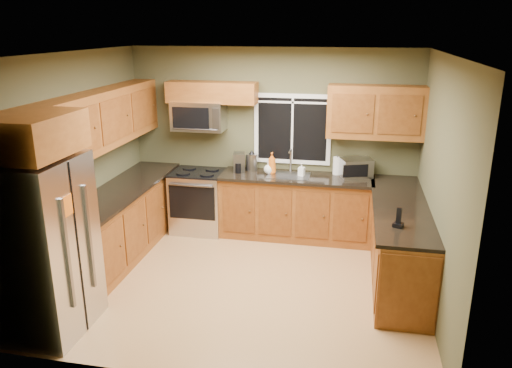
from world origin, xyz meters
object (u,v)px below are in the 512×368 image
(microwave, at_px, (199,116))
(soap_bottle_b, at_px, (302,170))
(soap_bottle_a, at_px, (272,163))
(toaster_oven, at_px, (356,168))
(cordless_phone, at_px, (398,221))
(refrigerator, at_px, (45,247))
(soap_bottle_c, at_px, (269,167))
(coffee_maker, at_px, (239,163))
(kettle, at_px, (252,161))
(paper_towel_roll, at_px, (337,166))
(range, at_px, (199,201))

(microwave, relative_size, soap_bottle_b, 4.09)
(microwave, height_order, soap_bottle_a, microwave)
(toaster_oven, height_order, cordless_phone, toaster_oven)
(refrigerator, bearing_deg, soap_bottle_c, 58.43)
(coffee_maker, bearing_deg, soap_bottle_a, -0.07)
(soap_bottle_b, bearing_deg, coffee_maker, 177.37)
(kettle, relative_size, soap_bottle_a, 0.98)
(coffee_maker, distance_m, soap_bottle_c, 0.44)
(kettle, distance_m, cordless_phone, 2.69)
(soap_bottle_a, relative_size, soap_bottle_c, 1.74)
(kettle, relative_size, soap_bottle_c, 1.70)
(soap_bottle_a, bearing_deg, refrigerator, -122.14)
(coffee_maker, relative_size, paper_towel_roll, 0.97)
(soap_bottle_b, xyz_separation_m, soap_bottle_c, (-0.48, 0.03, -0.00))
(coffee_maker, bearing_deg, toaster_oven, 2.19)
(coffee_maker, xyz_separation_m, cordless_phone, (2.13, -1.72, -0.06))
(range, relative_size, cordless_phone, 4.30)
(kettle, xyz_separation_m, cordless_phone, (1.97, -1.83, -0.07))
(refrigerator, bearing_deg, microwave, 76.66)
(cordless_phone, bearing_deg, range, 149.00)
(coffee_maker, height_order, soap_bottle_a, soap_bottle_a)
(cordless_phone, bearing_deg, soap_bottle_c, 134.75)
(toaster_oven, xyz_separation_m, soap_bottle_c, (-1.23, -0.08, -0.04))
(refrigerator, relative_size, kettle, 5.97)
(soap_bottle_a, distance_m, soap_bottle_c, 0.08)
(soap_bottle_b, xyz_separation_m, cordless_phone, (1.22, -1.68, -0.03))
(microwave, distance_m, soap_bottle_c, 1.26)
(soap_bottle_a, bearing_deg, range, -176.24)
(microwave, bearing_deg, soap_bottle_a, -3.34)
(coffee_maker, relative_size, cordless_phone, 1.26)
(refrigerator, bearing_deg, coffee_maker, 65.42)
(paper_towel_roll, bearing_deg, microwave, -177.89)
(range, relative_size, kettle, 3.11)
(toaster_oven, relative_size, soap_bottle_b, 2.69)
(soap_bottle_a, bearing_deg, coffee_maker, 179.93)
(soap_bottle_a, bearing_deg, soap_bottle_b, -5.49)
(toaster_oven, bearing_deg, coffee_maker, -177.81)
(refrigerator, height_order, range, refrigerator)
(range, distance_m, coffee_maker, 0.86)
(range, xyz_separation_m, microwave, (-0.00, 0.14, 1.26))
(microwave, distance_m, soap_bottle_b, 1.68)
(toaster_oven, height_order, soap_bottle_a, soap_bottle_a)
(range, relative_size, soap_bottle_b, 5.04)
(paper_towel_roll, bearing_deg, soap_bottle_c, -171.16)
(microwave, bearing_deg, refrigerator, -103.34)
(coffee_maker, bearing_deg, cordless_phone, -38.90)
(refrigerator, relative_size, range, 1.92)
(range, height_order, soap_bottle_b, soap_bottle_b)
(kettle, bearing_deg, cordless_phone, -42.92)
(microwave, xyz_separation_m, paper_towel_roll, (2.02, 0.07, -0.66))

